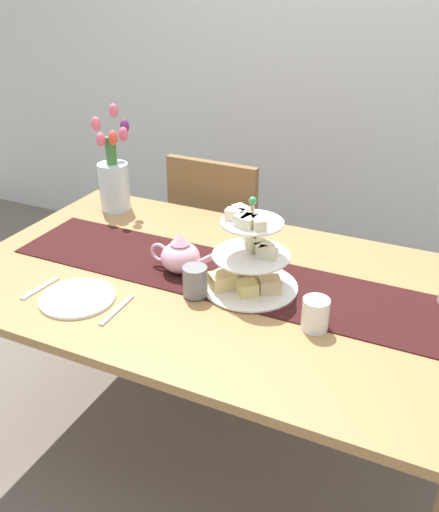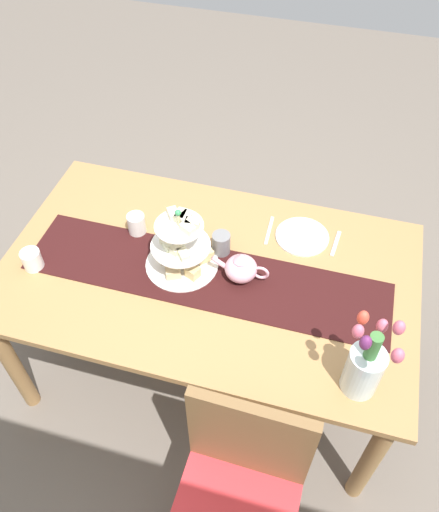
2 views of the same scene
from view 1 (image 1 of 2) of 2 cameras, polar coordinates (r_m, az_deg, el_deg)
name	(u,v)px [view 1 (image 1 of 2)]	position (r m, az deg, el deg)	size (l,w,h in m)	color
ground_plane	(219,446)	(2.26, -0.08, -18.90)	(8.00, 8.00, 0.00)	#6B6056
room_wall_rear	(354,40)	(3.10, 13.57, 20.67)	(6.00, 0.08, 2.60)	silver
dining_table	(219,305)	(1.85, -0.10, -5.04)	(1.69, 1.01, 0.74)	#A37747
chair_left	(223,238)	(2.61, 0.37, 1.86)	(0.43, 0.43, 0.91)	brown
table_runner	(223,275)	(1.82, 0.37, -1.97)	(1.48, 0.33, 0.00)	black
tiered_cake_stand	(250,261)	(1.71, 3.11, -0.46)	(0.30, 0.30, 0.30)	beige
teapot	(180,256)	(1.82, -4.06, 0.04)	(0.24, 0.13, 0.14)	#E5A8BC
tulip_vase	(114,178)	(2.32, -10.76, 7.86)	(0.15, 0.18, 0.41)	silver
dinner_plate_left	(77,298)	(1.75, -14.36, -4.19)	(0.23, 0.23, 0.01)	white
fork_left	(40,288)	(1.84, -17.90, -3.15)	(0.02, 0.15, 0.01)	silver
knife_left	(117,310)	(1.67, -10.44, -5.44)	(0.01, 0.17, 0.01)	silver
mug_grey	(195,281)	(1.69, -2.51, -2.57)	(0.08, 0.08, 0.10)	slate
mug_white_text	(315,314)	(1.57, 9.79, -5.90)	(0.08, 0.08, 0.10)	white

